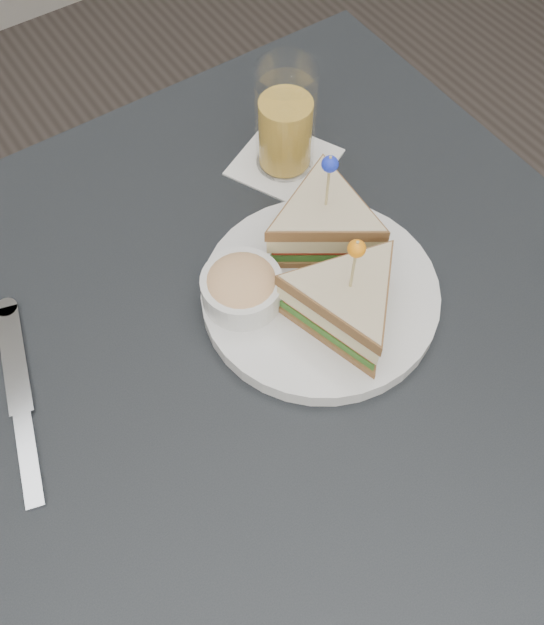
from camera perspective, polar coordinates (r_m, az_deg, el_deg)
The scene contains 5 objects.
ground_plane at distance 1.40m, azimuth -0.12°, elevation -18.09°, with size 3.50×3.50×0.00m, color #3F3833.
table at distance 0.77m, azimuth -0.20°, elevation -5.88°, with size 0.80×0.80×0.75m.
plate_meal at distance 0.70m, azimuth 4.19°, elevation 3.35°, with size 0.31×0.31×0.15m.
cutlery_knife at distance 0.71m, azimuth -19.88°, elevation -7.10°, with size 0.08×0.23×0.01m.
drink_set at distance 0.81m, azimuth 1.11°, elevation 15.17°, with size 0.14×0.14×0.14m.
Camera 1 is at (-0.19, -0.28, 1.36)m, focal length 40.00 mm.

